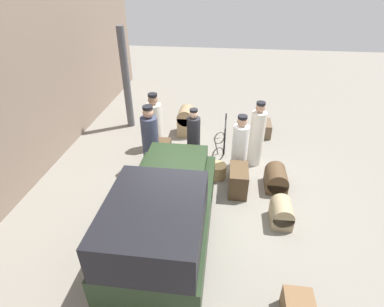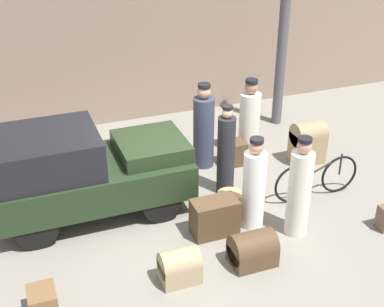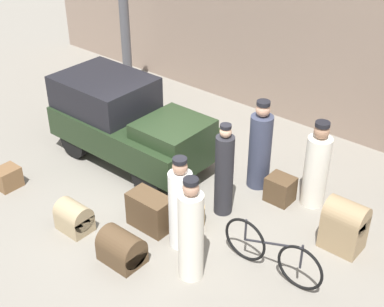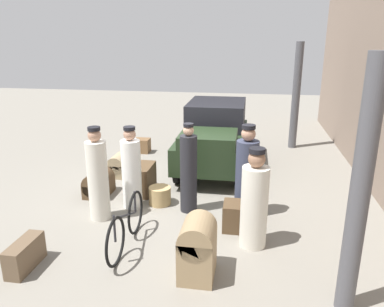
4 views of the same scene
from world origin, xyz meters
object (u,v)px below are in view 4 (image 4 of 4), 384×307
object	(u,v)px
porter_standing_middle	(247,175)
suitcase_black_upright	(235,216)
suitcase_tan_flat	(99,184)
trunk_large_brown	(142,146)
porter_with_bicycle	(98,178)
trunk_umber_medium	(119,166)
wicker_basket	(160,196)
suitcase_small_leather	(25,255)
truck	(214,134)
trunk_wicker_pale	(143,179)
trunk_barrel_dark	(197,247)
bicycle	(126,225)
conductor_in_dark_uniform	(189,171)
porter_carrying_trunk	(131,171)
porter_lifting_near_truck	(254,203)

from	to	relation	value
porter_standing_middle	suitcase_black_upright	size ratio (longest dim) A/B	3.61
suitcase_tan_flat	trunk_large_brown	bearing A→B (deg)	179.41
porter_with_bicycle	trunk_umber_medium	xyz separation A→B (m)	(-2.19, -0.43, -0.55)
wicker_basket	suitcase_small_leather	distance (m)	2.83
truck	trunk_wicker_pale	bearing A→B (deg)	-35.18
wicker_basket	suitcase_small_leather	world-z (taller)	suitcase_small_leather
wicker_basket	trunk_barrel_dark	bearing A→B (deg)	26.21
trunk_barrel_dark	suitcase_small_leather	xyz separation A→B (m)	(0.22, -2.50, -0.24)
bicycle	conductor_in_dark_uniform	xyz separation A→B (m)	(-1.47, 0.75, 0.42)
conductor_in_dark_uniform	porter_carrying_trunk	xyz separation A→B (m)	(-0.00, -1.13, -0.06)
porter_with_bicycle	trunk_wicker_pale	size ratio (longest dim) A/B	2.32
bicycle	porter_standing_middle	xyz separation A→B (m)	(-1.47, 1.84, 0.41)
trunk_umber_medium	trunk_barrel_dark	bearing A→B (deg)	34.19
porter_with_bicycle	porter_standing_middle	bearing A→B (deg)	102.36
bicycle	trunk_wicker_pale	xyz separation A→B (m)	(-2.16, -0.37, -0.07)
bicycle	suitcase_tan_flat	bearing A→B (deg)	-146.39
porter_with_bicycle	trunk_barrel_dark	distance (m)	2.53
trunk_large_brown	conductor_in_dark_uniform	bearing A→B (deg)	29.25
porter_carrying_trunk	truck	bearing A→B (deg)	152.57
trunk_wicker_pale	trunk_large_brown	size ratio (longest dim) A/B	1.73
bicycle	porter_with_bicycle	size ratio (longest dim) A/B	0.98
porter_standing_middle	trunk_wicker_pale	bearing A→B (deg)	-107.29
porter_lifting_near_truck	trunk_umber_medium	size ratio (longest dim) A/B	2.89
truck	suitcase_black_upright	xyz separation A→B (m)	(3.17, 0.71, -0.63)
porter_lifting_near_truck	trunk_umber_medium	distance (m)	4.24
porter_standing_middle	trunk_barrel_dark	distance (m)	2.15
truck	porter_with_bicycle	size ratio (longest dim) A/B	1.91
trunk_barrel_dark	suitcase_black_upright	distance (m)	1.53
bicycle	wicker_basket	size ratio (longest dim) A/B	3.88
wicker_basket	porter_standing_middle	world-z (taller)	porter_standing_middle
trunk_wicker_pale	suitcase_black_upright	world-z (taller)	trunk_wicker_pale
suitcase_black_upright	truck	bearing A→B (deg)	-167.42
conductor_in_dark_uniform	trunk_large_brown	size ratio (longest dim) A/B	3.98
porter_carrying_trunk	suitcase_black_upright	xyz separation A→B (m)	(0.59, 2.05, -0.50)
trunk_wicker_pale	suitcase_small_leather	xyz separation A→B (m)	(2.95, -0.90, -0.10)
suitcase_tan_flat	truck	bearing A→B (deg)	133.82
bicycle	suitcase_tan_flat	xyz separation A→B (m)	(-1.91, -1.27, -0.14)
porter_carrying_trunk	suitcase_small_leather	world-z (taller)	porter_carrying_trunk
wicker_basket	trunk_wicker_pale	size ratio (longest dim) A/B	0.59
trunk_umber_medium	truck	bearing A→B (deg)	113.81
trunk_large_brown	trunk_umber_medium	world-z (taller)	trunk_umber_medium
bicycle	porter_standing_middle	size ratio (longest dim) A/B	0.98
porter_with_bicycle	trunk_umber_medium	world-z (taller)	porter_with_bicycle
suitcase_tan_flat	trunk_umber_medium	distance (m)	1.17
trunk_large_brown	suitcase_black_upright	xyz separation A→B (m)	(4.15, 2.91, 0.04)
suitcase_tan_flat	suitcase_small_leather	xyz separation A→B (m)	(2.70, -0.01, -0.03)
porter_with_bicycle	bicycle	bearing A→B (deg)	42.57
suitcase_tan_flat	trunk_large_brown	world-z (taller)	suitcase_tan_flat
suitcase_small_leather	trunk_umber_medium	world-z (taller)	trunk_umber_medium
bicycle	porter_with_bicycle	bearing A→B (deg)	-137.43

